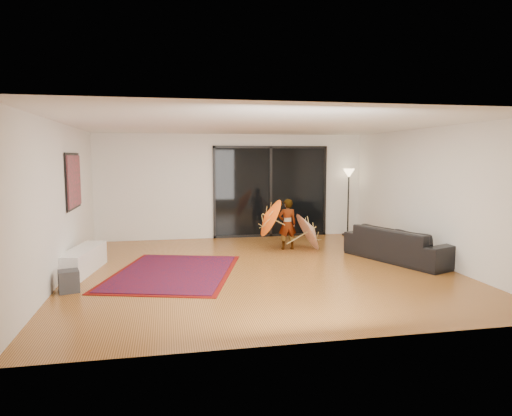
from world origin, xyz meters
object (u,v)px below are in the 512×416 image
object	(u,v)px
ottoman	(389,250)
child	(287,224)
media_console	(83,260)
sofa	(400,244)

from	to	relation	value
ottoman	child	xyz separation A→B (m)	(-1.84, 1.33, 0.40)
media_console	child	size ratio (longest dim) A/B	1.37
media_console	sofa	size ratio (longest dim) A/B	0.69
sofa	ottoman	xyz separation A→B (m)	(-0.13, 0.23, -0.16)
media_console	ottoman	distance (m)	6.07
media_console	sofa	distance (m)	6.21
ottoman	sofa	bearing A→B (deg)	-60.83
media_console	sofa	xyz separation A→B (m)	(6.20, -0.24, 0.12)
sofa	ottoman	world-z (taller)	sofa
child	media_console	bearing A→B (deg)	17.24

